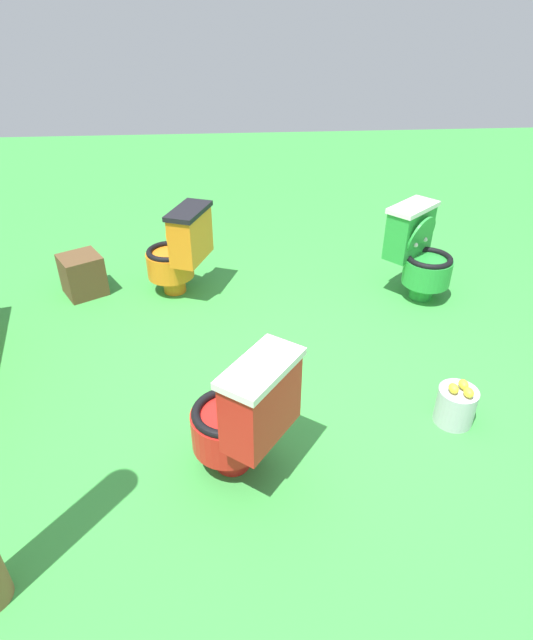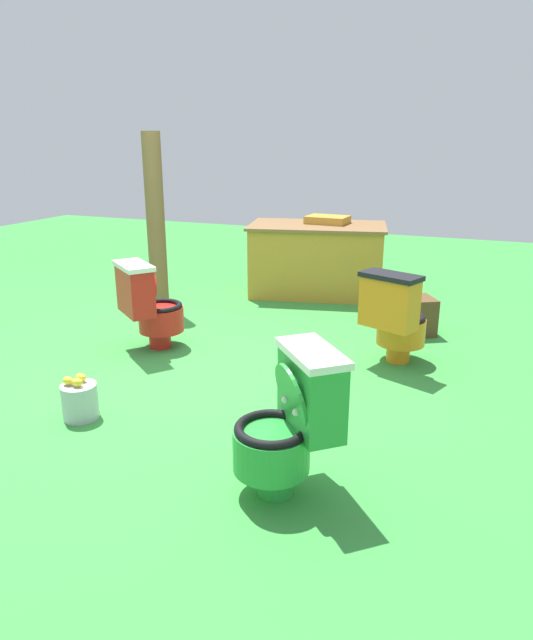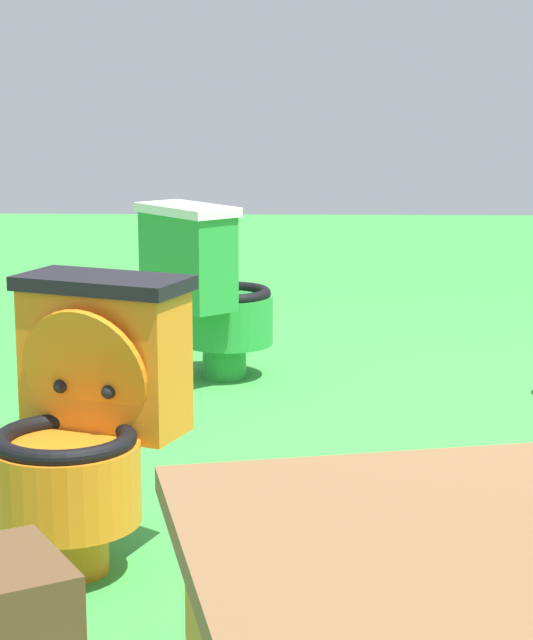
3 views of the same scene
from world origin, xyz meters
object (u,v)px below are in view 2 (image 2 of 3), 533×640
(toilet_orange, at_px, (396,317))
(wooden_post, at_px, (156,223))
(toilet_green, at_px, (290,421))
(vendor_table, at_px, (317,259))
(toilet_red, at_px, (149,305))
(small_crate, at_px, (416,316))
(lemon_bucket, at_px, (80,400))

(toilet_orange, height_order, wooden_post, wooden_post)
(toilet_green, bearing_deg, vendor_table, -25.91)
(toilet_orange, distance_m, toilet_red, 1.95)
(toilet_green, bearing_deg, toilet_orange, -46.67)
(small_crate, bearing_deg, vendor_table, 141.12)
(toilet_orange, xyz_separation_m, toilet_red, (-1.90, -0.42, 0.00))
(toilet_green, distance_m, toilet_red, 2.25)
(toilet_orange, relative_size, wooden_post, 0.42)
(wooden_post, distance_m, small_crate, 2.64)
(toilet_red, bearing_deg, wooden_post, 156.13)
(toilet_orange, distance_m, vendor_table, 2.13)
(toilet_orange, bearing_deg, toilet_red, -146.16)
(toilet_green, distance_m, wooden_post, 3.44)
(small_crate, relative_size, lemon_bucket, 1.19)
(toilet_red, distance_m, vendor_table, 2.31)
(toilet_green, bearing_deg, small_crate, -46.19)
(vendor_table, bearing_deg, lemon_bucket, -97.66)
(toilet_orange, distance_m, small_crate, 0.82)
(vendor_table, relative_size, lemon_bucket, 5.85)
(toilet_orange, bearing_deg, vendor_table, 144.87)
(toilet_red, bearing_deg, vendor_table, 108.90)
(wooden_post, bearing_deg, small_crate, 3.25)
(toilet_green, bearing_deg, wooden_post, 1.49)
(toilet_red, relative_size, vendor_table, 0.45)
(toilet_green, height_order, toilet_orange, same)
(toilet_green, relative_size, wooden_post, 0.42)
(toilet_green, distance_m, vendor_table, 3.77)
(toilet_green, xyz_separation_m, wooden_post, (-2.31, 2.50, 0.49))
(toilet_orange, relative_size, small_crate, 2.21)
(vendor_table, distance_m, lemon_bucket, 3.45)
(toilet_orange, relative_size, toilet_red, 1.00)
(toilet_green, xyz_separation_m, small_crate, (0.23, 2.65, -0.21))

